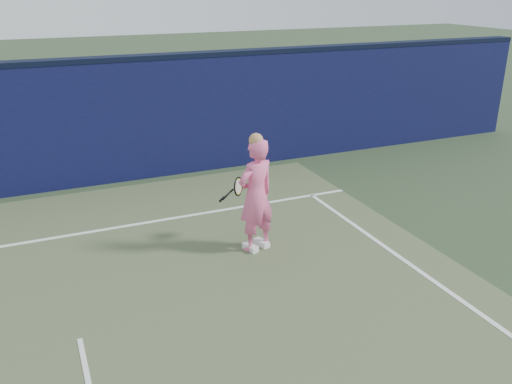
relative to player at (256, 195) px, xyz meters
name	(u,v)px	position (x,y,z in m)	size (l,w,h in m)	color
backstop_wall	(40,130)	(-2.88, 4.15, 0.33)	(24.00, 0.40, 2.50)	#0B0D34
wall_cap	(30,63)	(-2.88, 4.15, 1.63)	(24.00, 0.42, 0.10)	black
player	(256,195)	(0.00, 0.00, 0.00)	(0.77, 0.62, 1.90)	pink
racket	(237,187)	(-0.14, 0.45, -0.01)	(0.54, 0.35, 0.32)	black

